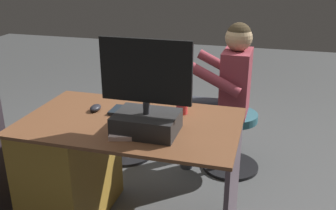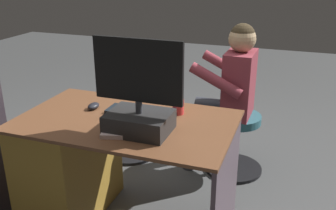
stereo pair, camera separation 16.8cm
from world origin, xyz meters
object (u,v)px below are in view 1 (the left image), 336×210
(monitor, at_px, (146,107))
(tv_remote, at_px, (124,117))
(cup, at_px, (182,106))
(person, at_px, (225,85))
(teddy_bear, at_px, (124,86))
(keyboard, at_px, (145,113))
(desk, at_px, (83,165))
(office_chair_teddy, at_px, (125,125))
(computer_mouse, at_px, (95,108))
(visitor_chair, at_px, (232,136))

(monitor, distance_m, tv_remote, 0.27)
(monitor, xyz_separation_m, cup, (-0.12, -0.30, -0.10))
(tv_remote, xyz_separation_m, person, (-0.47, -0.85, -0.03))
(tv_remote, bearing_deg, monitor, 150.18)
(teddy_bear, xyz_separation_m, person, (-0.82, -0.01, 0.08))
(keyboard, distance_m, tv_remote, 0.13)
(monitor, bearing_deg, tv_remote, -37.16)
(keyboard, height_order, teddy_bear, teddy_bear)
(desk, height_order, teddy_bear, teddy_bear)
(office_chair_teddy, height_order, person, person)
(computer_mouse, bearing_deg, monitor, 152.91)
(office_chair_teddy, distance_m, teddy_bear, 0.34)
(keyboard, distance_m, person, 0.86)
(keyboard, bearing_deg, visitor_chair, -120.25)
(keyboard, distance_m, cup, 0.22)
(computer_mouse, distance_m, cup, 0.53)
(tv_remote, distance_m, visitor_chair, 1.12)
(visitor_chair, bearing_deg, keyboard, 59.75)
(office_chair_teddy, relative_size, visitor_chair, 1.00)
(office_chair_teddy, xyz_separation_m, visitor_chair, (-0.90, -0.02, 0.00))
(computer_mouse, height_order, cup, cup)
(desk, distance_m, monitor, 0.69)
(desk, height_order, monitor, monitor)
(monitor, xyz_separation_m, person, (-0.29, -1.00, -0.17))
(computer_mouse, distance_m, person, 1.05)
(desk, height_order, keyboard, keyboard)
(computer_mouse, xyz_separation_m, visitor_chair, (-0.76, -0.80, -0.46))
(desk, xyz_separation_m, cup, (-0.58, -0.19, 0.39))
(office_chair_teddy, relative_size, person, 0.41)
(computer_mouse, bearing_deg, keyboard, -176.36)
(cup, distance_m, office_chair_teddy, 1.06)
(teddy_bear, bearing_deg, desk, 94.22)
(tv_remote, bearing_deg, keyboard, -133.55)
(monitor, height_order, office_chair_teddy, monitor)
(cup, height_order, visitor_chair, cup)
(cup, bearing_deg, office_chair_teddy, -46.09)
(office_chair_teddy, bearing_deg, tv_remote, 112.36)
(monitor, height_order, teddy_bear, monitor)
(computer_mouse, bearing_deg, desk, 51.86)
(computer_mouse, bearing_deg, tv_remote, 163.70)
(teddy_bear, xyz_separation_m, visitor_chair, (-0.90, -0.01, -0.34))
(cup, height_order, person, person)
(desk, xyz_separation_m, teddy_bear, (0.06, -0.87, 0.24))
(monitor, distance_m, visitor_chair, 1.22)
(computer_mouse, xyz_separation_m, tv_remote, (-0.21, 0.06, -0.01))
(desk, bearing_deg, office_chair_teddy, -85.73)
(computer_mouse, distance_m, office_chair_teddy, 0.91)
(teddy_bear, relative_size, person, 0.27)
(desk, relative_size, visitor_chair, 2.61)
(computer_mouse, height_order, visitor_chair, computer_mouse)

